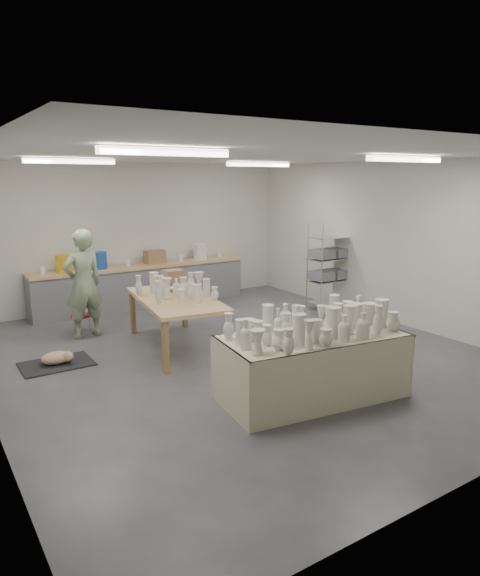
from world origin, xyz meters
TOP-DOWN VIEW (x-y plane):
  - room at (-0.11, 0.08)m, footprint 8.00×8.02m
  - back_counter at (-0.01, 3.68)m, footprint 4.60×0.60m
  - wire_shelf at (3.20, 1.40)m, footprint 0.88×0.48m
  - drying_table at (-0.04, -1.81)m, footprint 2.40×1.38m
  - work_table at (-0.55, 0.95)m, footprint 1.42×2.33m
  - rug at (-2.44, 1.08)m, footprint 1.00×0.70m
  - cat at (-2.42, 1.07)m, footprint 0.45×0.34m
  - potter at (-1.66, 2.23)m, footprint 0.73×0.53m
  - red_stool at (-1.66, 2.50)m, footprint 0.39×0.39m

SIDE VIEW (x-z plane):
  - rug at x=-2.44m, z-range 0.00..0.02m
  - cat at x=-2.42m, z-range 0.02..0.21m
  - red_stool at x=-1.66m, z-range 0.13..0.46m
  - drying_table at x=-0.04m, z-range -0.13..1.05m
  - back_counter at x=-0.01m, z-range -0.13..1.11m
  - work_table at x=-0.55m, z-range 0.24..1.43m
  - wire_shelf at x=3.20m, z-range 0.02..1.82m
  - potter at x=-1.66m, z-range 0.00..1.86m
  - room at x=-0.11m, z-range 0.56..3.56m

